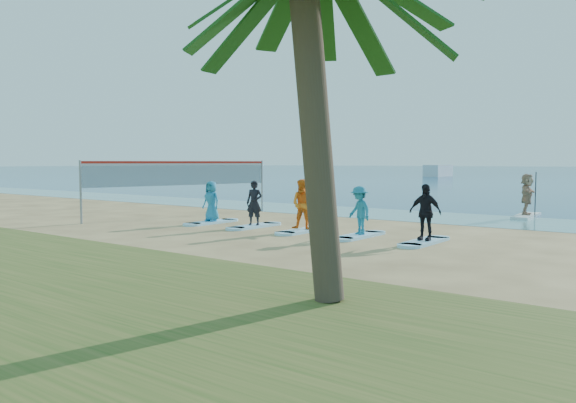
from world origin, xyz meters
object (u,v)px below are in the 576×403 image
Objects in this scene: volleyball_net at (182,174)px; surfboard_4 at (425,242)px; paddleboarder at (527,194)px; surfboard_1 at (254,226)px; paddleboard at (526,216)px; student_4 at (425,212)px; student_1 at (254,203)px; surfboard_0 at (212,222)px; surfboard_2 at (303,231)px; student_2 at (303,204)px; surfboard_3 at (359,236)px; student_0 at (211,201)px; boat_offshore_a at (438,177)px; student_3 at (360,210)px.

volleyball_net is 12.22m from surfboard_4.
paddleboarder reaches higher than surfboard_1.
paddleboard is 10.24m from student_4.
surfboard_0 is at bearing 160.11° from student_1.
surfboard_0 is at bearing 180.00° from surfboard_4.
surfboard_4 is at bearing 0.00° from surfboard_2.
paddleboarder reaches higher than student_2.
paddleboard reaches higher than surfboard_0.
student_4 reaches higher than surfboard_3.
surfboard_1 is (2.25, 0.00, -0.84)m from student_0.
boat_offshore_a is at bearing 103.48° from student_0.
volleyball_net is at bearing 147.43° from student_1.
volleyball_net is 12.12m from student_4.
surfboard_2 is at bearing 180.00° from surfboard_4.
student_4 is (-0.28, -10.19, -0.08)m from paddleboarder.
paddleboarder is 0.25× the size of boat_offshore_a.
student_0 is 9.02m from surfboard_4.
student_0 is 1.01× the size of student_3.
volleyball_net is 3.76m from surfboard_0.
student_1 is at bearing 0.00° from surfboard_0.
paddleboarder is 10.50m from student_3.
student_4 reaches higher than surfboard_0.
surfboard_1 is at bearing 0.00° from surfboard_0.
boat_offshore_a reaches higher than surfboard_4.
paddleboard is at bearing 100.99° from student_3.
boat_offshore_a is 3.27× the size of surfboard_1.
student_0 reaches higher than paddleboard.
student_3 is (2.25, 0.00, 0.83)m from surfboard_2.
student_1 is at bearing 180.00° from surfboard_3.
student_0 is (-9.26, -10.19, 0.82)m from paddleboard.
boat_offshore_a is (-18.21, 72.96, -1.90)m from volleyball_net.
paddleboard is at bearing 49.03° from student_2.
surfboard_0 is 6.79m from student_3.
volleyball_net is 2.96× the size of paddleboard.
volleyball_net is 15.36m from paddleboard.
boat_offshore_a is at bearing 105.99° from surfboard_0.
paddleboard is at bearing 64.92° from surfboard_2.
student_0 reaches higher than surfboard_4.
paddleboard is at bearing 36.21° from volleyball_net.
volleyball_net is 4.04× the size of surfboard_1.
student_3 reaches higher than surfboard_1.
paddleboarder is 10.24m from surfboard_4.
surfboard_2 is at bearing -19.89° from student_1.
surfboard_0 is 9.03m from student_4.
student_3 reaches higher than surfboard_0.
surfboard_0 is (3.04, -1.19, -1.86)m from volleyball_net.
student_4 is (2.25, 0.00, 0.89)m from surfboard_3.
paddleboarder is 0.82× the size of surfboard_0.
volleyball_net is 5.73m from surfboard_1.
paddleboard is at bearing 88.35° from student_4.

